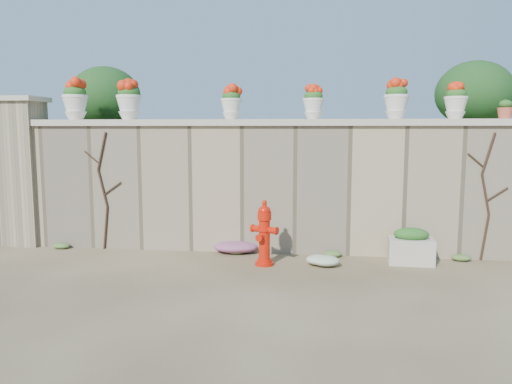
# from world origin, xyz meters

# --- Properties ---
(ground) EXTENTS (80.00, 80.00, 0.00)m
(ground) POSITION_xyz_m (0.00, 0.00, 0.00)
(ground) COLOR #4E4127
(ground) RESTS_ON ground
(stone_wall) EXTENTS (8.00, 0.40, 2.00)m
(stone_wall) POSITION_xyz_m (0.00, 1.80, 1.00)
(stone_wall) COLOR #998766
(stone_wall) RESTS_ON ground
(wall_cap) EXTENTS (8.10, 0.52, 0.10)m
(wall_cap) POSITION_xyz_m (0.00, 1.80, 2.05)
(wall_cap) COLOR beige
(wall_cap) RESTS_ON stone_wall
(gate_pillar) EXTENTS (0.72, 0.72, 2.48)m
(gate_pillar) POSITION_xyz_m (-4.15, 1.80, 1.26)
(gate_pillar) COLOR #998766
(gate_pillar) RESTS_ON ground
(raised_fill) EXTENTS (9.00, 6.00, 2.00)m
(raised_fill) POSITION_xyz_m (0.00, 5.00, 1.00)
(raised_fill) COLOR #384C23
(raised_fill) RESTS_ON ground
(back_shrub_left) EXTENTS (1.30, 1.30, 1.10)m
(back_shrub_left) POSITION_xyz_m (-3.20, 3.00, 2.55)
(back_shrub_left) COLOR #143814
(back_shrub_left) RESTS_ON raised_fill
(back_shrub_right) EXTENTS (1.30, 1.30, 1.10)m
(back_shrub_right) POSITION_xyz_m (3.40, 3.00, 2.55)
(back_shrub_right) COLOR #143814
(back_shrub_right) RESTS_ON raised_fill
(vine_left) EXTENTS (0.60, 0.04, 1.91)m
(vine_left) POSITION_xyz_m (-2.67, 1.58, 0.99)
(vine_left) COLOR black
(vine_left) RESTS_ON ground
(vine_right) EXTENTS (0.60, 0.04, 1.91)m
(vine_right) POSITION_xyz_m (3.23, 1.58, 0.99)
(vine_right) COLOR black
(vine_right) RESTS_ON ground
(fire_hydrant) EXTENTS (0.40, 0.29, 0.94)m
(fire_hydrant) POSITION_xyz_m (0.01, 0.93, 0.47)
(fire_hydrant) COLOR red
(fire_hydrant) RESTS_ON ground
(planter_box) EXTENTS (0.65, 0.40, 0.53)m
(planter_box) POSITION_xyz_m (2.12, 1.26, 0.25)
(planter_box) COLOR beige
(planter_box) RESTS_ON ground
(green_shrub) EXTENTS (0.63, 0.56, 0.60)m
(green_shrub) POSITION_xyz_m (2.13, 1.40, 0.30)
(green_shrub) COLOR #1E5119
(green_shrub) RESTS_ON ground
(magenta_clump) EXTENTS (0.84, 0.56, 0.22)m
(magenta_clump) POSITION_xyz_m (-0.44, 1.55, 0.11)
(magenta_clump) COLOR #C928AA
(magenta_clump) RESTS_ON ground
(white_flowers) EXTENTS (0.53, 0.42, 0.19)m
(white_flowers) POSITION_xyz_m (0.86, 0.93, 0.10)
(white_flowers) COLOR white
(white_flowers) RESTS_ON ground
(urn_pot_0) EXTENTS (0.41, 0.41, 0.65)m
(urn_pot_0) POSITION_xyz_m (-3.20, 1.80, 2.42)
(urn_pot_0) COLOR silver
(urn_pot_0) RESTS_ON wall_cap
(urn_pot_1) EXTENTS (0.40, 0.40, 0.63)m
(urn_pot_1) POSITION_xyz_m (-2.28, 1.80, 2.41)
(urn_pot_1) COLOR silver
(urn_pot_1) RESTS_ON wall_cap
(urn_pot_2) EXTENTS (0.33, 0.33, 0.52)m
(urn_pot_2) POSITION_xyz_m (-0.61, 1.80, 2.36)
(urn_pot_2) COLOR silver
(urn_pot_2) RESTS_ON wall_cap
(urn_pot_3) EXTENTS (0.33, 0.33, 0.52)m
(urn_pot_3) POSITION_xyz_m (0.67, 1.80, 2.35)
(urn_pot_3) COLOR silver
(urn_pot_3) RESTS_ON wall_cap
(urn_pot_4) EXTENTS (0.37, 0.37, 0.59)m
(urn_pot_4) POSITION_xyz_m (1.92, 1.80, 2.39)
(urn_pot_4) COLOR silver
(urn_pot_4) RESTS_ON wall_cap
(urn_pot_5) EXTENTS (0.34, 0.34, 0.53)m
(urn_pot_5) POSITION_xyz_m (2.79, 1.80, 2.36)
(urn_pot_5) COLOR silver
(urn_pot_5) RESTS_ON wall_cap
(terracotta_pot) EXTENTS (0.23, 0.23, 0.27)m
(terracotta_pot) POSITION_xyz_m (3.49, 1.80, 2.22)
(terracotta_pot) COLOR #B84F38
(terracotta_pot) RESTS_ON wall_cap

